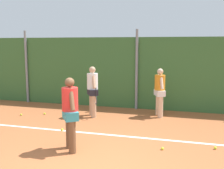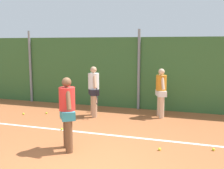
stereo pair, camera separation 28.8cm
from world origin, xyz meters
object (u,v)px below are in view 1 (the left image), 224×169
at_px(tennis_ball_0, 215,148).
at_px(player_midcourt, 93,89).
at_px(tennis_ball_11, 162,148).
at_px(tennis_ball_7, 45,114).
at_px(player_backcourt_far, 160,90).
at_px(tennis_ball_10, 62,130).
at_px(player_foreground_near, 70,110).
at_px(tennis_ball_8, 21,115).

bearing_deg(tennis_ball_0, player_midcourt, 151.70).
xyz_separation_m(tennis_ball_0, tennis_ball_11, (-1.17, -0.36, 0.00)).
bearing_deg(player_midcourt, tennis_ball_7, -113.20).
bearing_deg(tennis_ball_7, tennis_ball_0, -18.05).
xyz_separation_m(tennis_ball_0, tennis_ball_7, (-5.34, 1.74, 0.00)).
bearing_deg(tennis_ball_0, player_backcourt_far, 120.99).
distance_m(player_backcourt_far, tennis_ball_10, 3.45).
height_order(player_midcourt, tennis_ball_11, player_midcourt).
height_order(player_foreground_near, tennis_ball_7, player_foreground_near).
height_order(tennis_ball_8, tennis_ball_10, same).
bearing_deg(tennis_ball_7, player_foreground_near, -50.95).
relative_size(player_foreground_near, player_midcourt, 1.00).
distance_m(tennis_ball_0, tennis_ball_11, 1.22).
bearing_deg(tennis_ball_11, tennis_ball_7, 153.27).
relative_size(player_foreground_near, tennis_ball_8, 25.27).
bearing_deg(tennis_ball_11, tennis_ball_0, 17.23).
xyz_separation_m(player_midcourt, tennis_ball_7, (-1.67, -0.24, -0.90)).
xyz_separation_m(player_backcourt_far, tennis_ball_10, (-2.44, -2.28, -0.87)).
distance_m(tennis_ball_8, tennis_ball_11, 5.18).
xyz_separation_m(player_foreground_near, player_backcourt_far, (1.62, 3.51, -0.04)).
height_order(player_foreground_near, player_midcourt, player_foreground_near).
bearing_deg(tennis_ball_8, player_foreground_near, -39.35).
bearing_deg(tennis_ball_0, tennis_ball_10, 175.82).
xyz_separation_m(tennis_ball_0, tennis_ball_8, (-6.04, 1.41, 0.00)).
relative_size(tennis_ball_8, tennis_ball_11, 1.00).
bearing_deg(tennis_ball_8, player_midcourt, 13.51).
xyz_separation_m(player_backcourt_far, tennis_ball_0, (1.55, -2.57, -0.87)).
distance_m(player_midcourt, tennis_ball_8, 2.59).
bearing_deg(tennis_ball_10, player_backcourt_far, 43.09).
xyz_separation_m(tennis_ball_10, tennis_ball_11, (2.82, -0.65, 0.00)).
height_order(tennis_ball_0, tennis_ball_8, same).
bearing_deg(tennis_ball_0, tennis_ball_8, 166.83).
height_order(tennis_ball_7, tennis_ball_8, same).
relative_size(player_midcourt, tennis_ball_7, 25.21).
relative_size(player_foreground_near, tennis_ball_10, 25.27).
xyz_separation_m(tennis_ball_7, tennis_ball_11, (4.18, -2.10, 0.00)).
relative_size(tennis_ball_0, tennis_ball_11, 1.00).
relative_size(player_midcourt, player_backcourt_far, 1.04).
bearing_deg(tennis_ball_0, player_foreground_near, -163.45).
distance_m(player_foreground_near, player_backcourt_far, 3.87).
height_order(player_midcourt, tennis_ball_8, player_midcourt).
bearing_deg(tennis_ball_10, player_midcourt, 79.67).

